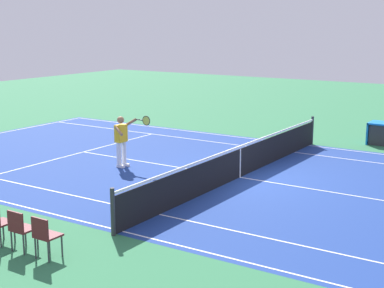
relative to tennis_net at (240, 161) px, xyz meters
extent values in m
plane|color=#2D7247|center=(0.00, 0.00, -0.49)|extent=(60.00, 60.00, 0.00)
cube|color=navy|center=(0.00, 0.00, -0.49)|extent=(24.20, 11.40, 0.00)
cube|color=white|center=(0.00, -5.50, -0.49)|extent=(23.80, 0.05, 0.01)
cube|color=white|center=(0.00, 5.50, -0.49)|extent=(23.80, 0.05, 0.01)
cube|color=white|center=(0.00, -4.11, -0.49)|extent=(23.80, 0.05, 0.01)
cube|color=white|center=(0.00, 4.11, -0.49)|extent=(23.80, 0.05, 0.01)
cube|color=white|center=(6.40, 0.00, -0.49)|extent=(0.05, 8.22, 0.01)
cube|color=white|center=(0.00, 0.00, -0.49)|extent=(12.80, 0.05, 0.01)
cylinder|color=#2D2D33|center=(0.00, -5.80, 0.05)|extent=(0.10, 0.10, 1.08)
cylinder|color=#2D2D33|center=(0.00, 5.80, 0.05)|extent=(0.10, 0.10, 1.08)
cube|color=black|center=(0.00, 0.00, -0.05)|extent=(0.02, 11.60, 0.88)
cube|color=white|center=(0.00, 0.00, 0.46)|extent=(0.04, 11.60, 0.06)
cube|color=white|center=(0.00, 0.00, -0.05)|extent=(0.04, 0.06, 0.88)
cylinder|color=white|center=(3.85, 1.03, -0.04)|extent=(0.15, 0.15, 0.74)
cube|color=white|center=(3.79, 1.03, -0.45)|extent=(0.28, 0.12, 0.09)
cylinder|color=white|center=(3.84, 0.79, -0.04)|extent=(0.15, 0.15, 0.74)
cube|color=white|center=(3.78, 0.79, -0.45)|extent=(0.28, 0.12, 0.09)
cube|color=yellow|center=(3.84, 0.91, 0.61)|extent=(0.25, 0.39, 0.56)
sphere|color=#9E704C|center=(3.84, 0.91, 1.04)|extent=(0.23, 0.23, 0.23)
cylinder|color=#9E704C|center=(3.68, 1.20, 0.74)|extent=(0.41, 0.23, 0.26)
cylinder|color=#9E704C|center=(3.66, 0.64, 0.94)|extent=(0.42, 0.21, 0.30)
cylinder|color=#232326|center=(3.34, 0.59, 1.05)|extent=(0.28, 0.05, 0.04)
torus|color=#232326|center=(3.05, 0.60, 1.05)|extent=(0.31, 0.04, 0.31)
cylinder|color=#C6D84C|center=(3.05, 0.60, 1.05)|extent=(0.27, 0.02, 0.27)
sphere|color=#CCE01E|center=(1.02, 1.59, -0.46)|extent=(0.07, 0.07, 0.07)
cylinder|color=#38383D|center=(0.45, 7.25, -0.27)|extent=(0.04, 0.04, 0.44)
cylinder|color=#38383D|center=(0.09, 7.25, -0.27)|extent=(0.04, 0.04, 0.44)
cylinder|color=#38383D|center=(0.45, 7.61, -0.27)|extent=(0.04, 0.04, 0.44)
cylinder|color=#38383D|center=(0.09, 7.61, -0.27)|extent=(0.04, 0.04, 0.44)
cube|color=#56191E|center=(0.27, 7.43, -0.03)|extent=(0.44, 0.44, 0.04)
cube|color=#56191E|center=(0.27, 7.63, 0.19)|extent=(0.44, 0.04, 0.40)
cylinder|color=#38383D|center=(1.15, 7.25, -0.27)|extent=(0.04, 0.04, 0.44)
cylinder|color=#38383D|center=(0.79, 7.25, -0.27)|extent=(0.04, 0.04, 0.44)
cylinder|color=#38383D|center=(1.15, 7.61, -0.27)|extent=(0.04, 0.04, 0.44)
cylinder|color=#38383D|center=(0.79, 7.61, -0.27)|extent=(0.04, 0.04, 0.44)
cube|color=#56191E|center=(0.97, 7.43, -0.03)|extent=(0.44, 0.44, 0.04)
cube|color=#56191E|center=(0.97, 7.63, 0.19)|extent=(0.44, 0.04, 0.40)
cylinder|color=#38383D|center=(1.85, 7.25, -0.27)|extent=(0.04, 0.04, 0.44)
cylinder|color=#38383D|center=(1.49, 7.25, -0.27)|extent=(0.04, 0.04, 0.44)
cylinder|color=#38383D|center=(1.49, 7.61, -0.27)|extent=(0.04, 0.04, 0.44)
cube|color=#56191E|center=(1.67, 7.43, -0.03)|extent=(0.44, 0.44, 0.04)
cube|color=blue|center=(-1.80, -7.22, -0.07)|extent=(0.06, 0.84, 0.84)
camera|label=1|loc=(-7.96, 14.88, 4.07)|focal=53.96mm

